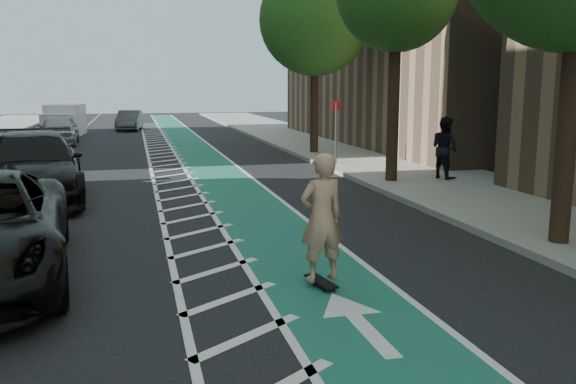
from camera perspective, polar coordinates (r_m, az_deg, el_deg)
name	(u,v)px	position (r m, az deg, el deg)	size (l,w,h in m)	color
ground	(123,278)	(10.19, -15.15, -7.75)	(120.00, 120.00, 0.00)	black
bike_lane	(222,179)	(20.14, -6.19, 1.24)	(2.00, 90.00, 0.01)	#1A5C49
buffer_strip	(176,181)	(19.99, -10.45, 1.06)	(1.40, 90.00, 0.01)	silver
sidewalk_right	(404,170)	(21.98, 10.84, 2.03)	(5.00, 90.00, 0.15)	gray
curb_right	(339,172)	(21.07, 4.78, 1.84)	(0.12, 90.00, 0.16)	gray
tree_r_d	(314,20)	(26.97, 2.46, 15.76)	(4.20, 4.20, 7.90)	#382619
sign_post	(336,131)	(22.99, 4.51, 5.71)	(0.35, 0.08, 2.47)	#4C4C4C
skateboard	(321,281)	(9.42, 3.09, -8.35)	(0.35, 0.78, 0.10)	black
skateboarder	(321,218)	(9.15, 3.15, -2.42)	(0.71, 0.47, 1.96)	tan
suv_far	(33,167)	(17.56, -22.79, 2.18)	(2.52, 6.20, 1.80)	black
car_silver	(59,130)	(33.75, -20.64, 5.47)	(1.83, 4.54, 1.55)	#A7A6AC
car_grey	(130,120)	(43.26, -14.60, 6.51)	(1.44, 4.12, 1.36)	#4F5053
pedestrian	(445,148)	(19.70, 14.45, 4.03)	(0.94, 0.73, 1.93)	black
box_truck	(64,121)	(40.00, -20.22, 6.23)	(2.29, 4.61, 1.87)	white
barrel_b	(26,157)	(24.08, -23.34, 3.04)	(0.75, 0.75, 1.02)	#DA520B
barrel_c	(43,157)	(24.60, -21.96, 3.06)	(0.61, 0.61, 0.83)	#FF660D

